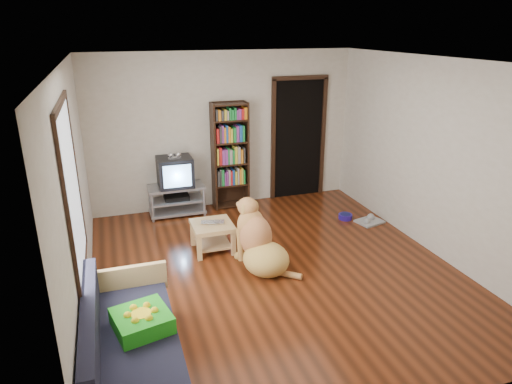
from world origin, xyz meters
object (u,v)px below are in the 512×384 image
object	(u,v)px
grey_rag	(370,221)
dog	(259,243)
dog_bowl	(345,217)
laptop	(213,224)
crt_tv	(175,171)
bookshelf	(230,150)
tv_stand	(177,199)
green_cushion	(142,321)
coffee_table	(212,232)
sofa	(131,352)

from	to	relation	value
grey_rag	dog	world-z (taller)	dog
dog_bowl	grey_rag	world-z (taller)	dog_bowl
laptop	crt_tv	xyz separation A→B (m)	(-0.27, 1.50, 0.33)
laptop	bookshelf	world-z (taller)	bookshelf
tv_stand	dog	xyz separation A→B (m)	(0.73, -2.10, 0.07)
green_cushion	bookshelf	distance (m)	4.09
green_cushion	dog_bowl	xyz separation A→B (m)	(3.42, 2.48, -0.46)
coffee_table	laptop	bearing A→B (deg)	-90.00
green_cushion	dog_bowl	world-z (taller)	green_cushion
grey_rag	coffee_table	size ratio (longest dim) A/B	0.73
green_cushion	grey_rag	distance (m)	4.36
green_cushion	crt_tv	xyz separation A→B (m)	(0.85, 3.56, 0.25)
dog_bowl	grey_rag	bearing A→B (deg)	-39.81
tv_stand	grey_rag	bearing A→B (deg)	-24.52
green_cushion	crt_tv	world-z (taller)	crt_tv
tv_stand	crt_tv	xyz separation A→B (m)	(0.00, 0.02, 0.47)
crt_tv	tv_stand	bearing A→B (deg)	-90.00
coffee_table	dog	distance (m)	0.80
green_cushion	sofa	world-z (taller)	sofa
green_cushion	grey_rag	size ratio (longest dim) A/B	1.17
coffee_table	dog	bearing A→B (deg)	-54.45
dog_bowl	tv_stand	bearing A→B (deg)	157.60
tv_stand	crt_tv	size ratio (longest dim) A/B	1.55
green_cushion	sofa	distance (m)	0.28
coffee_table	bookshelf	bearing A→B (deg)	66.15
green_cushion	grey_rag	bearing A→B (deg)	17.67
sofa	dog	size ratio (longest dim) A/B	1.76
laptop	grey_rag	size ratio (longest dim) A/B	0.79
laptop	coffee_table	distance (m)	0.14
grey_rag	bookshelf	world-z (taller)	bookshelf
dog	sofa	bearing A→B (deg)	-138.08
laptop	coffee_table	xyz separation A→B (m)	(-0.00, 0.03, -0.13)
laptop	green_cushion	bearing A→B (deg)	-103.65
tv_stand	crt_tv	world-z (taller)	crt_tv
dog_bowl	bookshelf	size ratio (longest dim) A/B	0.12
dog_bowl	dog	bearing A→B (deg)	-150.40
crt_tv	coffee_table	size ratio (longest dim) A/B	1.05
laptop	dog_bowl	bearing A→B (deg)	25.28
laptop	crt_tv	bearing A→B (deg)	114.89
grey_rag	tv_stand	size ratio (longest dim) A/B	0.44
sofa	coffee_table	world-z (taller)	sofa
dog_bowl	bookshelf	world-z (taller)	bookshelf
tv_stand	coffee_table	distance (m)	1.48
dog_bowl	crt_tv	distance (m)	2.87
grey_rag	coffee_table	distance (m)	2.62
tv_stand	bookshelf	distance (m)	1.20
green_cushion	tv_stand	size ratio (longest dim) A/B	0.52
bookshelf	coffee_table	world-z (taller)	bookshelf
grey_rag	dog	xyz separation A→B (m)	(-2.14, -0.79, 0.32)
dog_bowl	grey_rag	xyz separation A→B (m)	(0.30, -0.25, -0.03)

